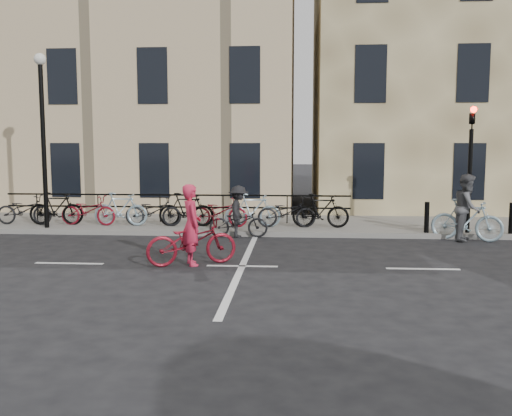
# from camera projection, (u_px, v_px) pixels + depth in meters

# --- Properties ---
(ground) EXTENTS (120.00, 120.00, 0.00)m
(ground) POSITION_uv_depth(u_px,v_px,m) (242.00, 266.00, 12.82)
(ground) COLOR black
(ground) RESTS_ON ground
(sidewalk) EXTENTS (46.00, 4.00, 0.15)m
(sidewalk) POSITION_uv_depth(u_px,v_px,m) (141.00, 223.00, 19.05)
(sidewalk) COLOR slate
(sidewalk) RESTS_ON ground
(building_east) EXTENTS (14.00, 10.00, 12.00)m
(building_east) POSITION_uv_depth(u_px,v_px,m) (480.00, 63.00, 24.35)
(building_east) COLOR #917E57
(building_east) RESTS_ON sidewalk
(building_west) EXTENTS (20.00, 10.00, 10.00)m
(building_west) POSITION_uv_depth(u_px,v_px,m) (72.00, 89.00, 25.76)
(building_west) COLOR tan
(building_west) RESTS_ON sidewalk
(traffic_light) EXTENTS (0.18, 0.30, 3.90)m
(traffic_light) POSITION_uv_depth(u_px,v_px,m) (471.00, 154.00, 16.40)
(traffic_light) COLOR black
(traffic_light) RESTS_ON sidewalk
(lamp_post) EXTENTS (0.36, 0.36, 5.28)m
(lamp_post) POSITION_uv_depth(u_px,v_px,m) (42.00, 119.00, 17.25)
(lamp_post) COLOR black
(lamp_post) RESTS_ON sidewalk
(bollard_east) EXTENTS (0.14, 0.14, 0.90)m
(bollard_east) POSITION_uv_depth(u_px,v_px,m) (427.00, 217.00, 16.61)
(bollard_east) COLOR black
(bollard_east) RESTS_ON sidewalk
(bollard_west) EXTENTS (0.14, 0.14, 0.90)m
(bollard_west) POSITION_uv_depth(u_px,v_px,m) (511.00, 218.00, 16.43)
(bollard_west) COLOR black
(bollard_west) RESTS_ON sidewalk
(parked_bikes) EXTENTS (11.45, 1.23, 1.05)m
(parked_bikes) POSITION_uv_depth(u_px,v_px,m) (169.00, 210.00, 17.94)
(parked_bikes) COLOR black
(parked_bikes) RESTS_ON sidewalk
(cyclist_pink) EXTENTS (2.19, 1.49, 1.84)m
(cyclist_pink) POSITION_uv_depth(u_px,v_px,m) (192.00, 237.00, 12.91)
(cyclist_pink) COLOR maroon
(cyclist_pink) RESTS_ON ground
(cyclist_grey) EXTENTS (2.02, 1.27, 1.90)m
(cyclist_grey) POSITION_uv_depth(u_px,v_px,m) (467.00, 214.00, 16.07)
(cyclist_grey) COLOR #97B6C6
(cyclist_grey) RESTS_ON ground
(cyclist_dark) EXTENTS (1.74, 1.01, 1.52)m
(cyclist_dark) POSITION_uv_depth(u_px,v_px,m) (238.00, 217.00, 16.65)
(cyclist_dark) COLOR black
(cyclist_dark) RESTS_ON ground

